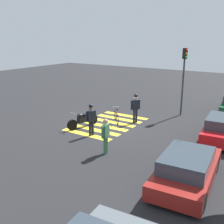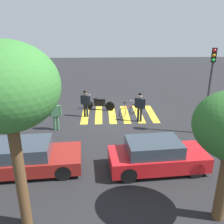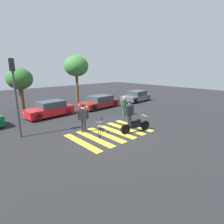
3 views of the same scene
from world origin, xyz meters
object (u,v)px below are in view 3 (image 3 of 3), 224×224
object	(u,v)px
officer_on_foot	(130,111)
car_maroon_wagon	(100,102)
car_red_convertible	(50,109)
officer_by_motorcycle	(83,116)
car_grey_coupe	(136,96)
police_motorcycle	(135,125)
leaning_bicycle	(101,129)
traffic_light_pole	(15,86)
pedestrian_bystander	(124,105)

from	to	relation	value
officer_on_foot	car_maroon_wagon	distance (m)	6.47
car_red_convertible	officer_by_motorcycle	bearing A→B (deg)	-91.31
car_maroon_wagon	car_red_convertible	bearing A→B (deg)	178.21
officer_by_motorcycle	car_grey_coupe	size ratio (longest dim) A/B	0.47
car_red_convertible	car_maroon_wagon	size ratio (longest dim) A/B	0.91
police_motorcycle	car_red_convertible	xyz separation A→B (m)	(-2.41, 7.56, 0.17)
leaning_bicycle	car_maroon_wagon	distance (m)	7.87
officer_by_motorcycle	car_grey_coupe	world-z (taller)	officer_by_motorcycle
leaning_bicycle	car_red_convertible	xyz separation A→B (m)	(-0.50, 6.34, 0.26)
police_motorcycle	car_grey_coupe	world-z (taller)	car_grey_coupe
officer_by_motorcycle	car_maroon_wagon	size ratio (longest dim) A/B	0.42
leaning_bicycle	officer_by_motorcycle	bearing A→B (deg)	120.60
police_motorcycle	traffic_light_pole	distance (m)	7.63
officer_by_motorcycle	traffic_light_pole	size ratio (longest dim) A/B	0.41
leaning_bicycle	car_grey_coupe	world-z (taller)	car_grey_coupe
car_maroon_wagon	traffic_light_pole	xyz separation A→B (m)	(-8.78, -3.22, 2.47)
traffic_light_pole	officer_by_motorcycle	bearing A→B (deg)	-30.13
car_maroon_wagon	officer_by_motorcycle	bearing A→B (deg)	-136.94
police_motorcycle	traffic_light_pole	bearing A→B (deg)	144.33
officer_by_motorcycle	traffic_light_pole	bearing A→B (deg)	149.87
pedestrian_bystander	traffic_light_pole	bearing A→B (deg)	174.21
car_red_convertible	car_maroon_wagon	world-z (taller)	car_red_convertible
officer_on_foot	car_grey_coupe	distance (m)	9.77
traffic_light_pole	officer_on_foot	bearing A→B (deg)	-23.35
car_red_convertible	traffic_light_pole	size ratio (longest dim) A/B	0.88
car_red_convertible	traffic_light_pole	bearing A→B (deg)	-135.23
officer_by_motorcycle	car_red_convertible	bearing A→B (deg)	88.69
pedestrian_bystander	officer_on_foot	bearing A→B (deg)	-127.62
car_maroon_wagon	leaning_bicycle	bearing A→B (deg)	-128.28
officer_on_foot	car_grey_coupe	xyz separation A→B (m)	(7.82, 5.84, -0.43)
car_maroon_wagon	car_grey_coupe	bearing A→B (deg)	-2.57
officer_by_motorcycle	pedestrian_bystander	xyz separation A→B (m)	(4.96, 1.07, -0.12)
officer_on_foot	car_grey_coupe	world-z (taller)	officer_on_foot
car_maroon_wagon	traffic_light_pole	size ratio (longest dim) A/B	0.97
leaning_bicycle	car_grey_coupe	size ratio (longest dim) A/B	0.32
police_motorcycle	officer_on_foot	xyz separation A→B (m)	(0.86, 1.29, 0.59)
leaning_bicycle	officer_on_foot	distance (m)	2.85
police_motorcycle	pedestrian_bystander	bearing A→B (deg)	53.94
leaning_bicycle	car_grey_coupe	xyz separation A→B (m)	(10.58, 5.92, 0.25)
car_grey_coupe	police_motorcycle	bearing A→B (deg)	-140.55
traffic_light_pole	pedestrian_bystander	bearing A→B (deg)	-5.79
car_grey_coupe	pedestrian_bystander	bearing A→B (deg)	-148.68
car_maroon_wagon	traffic_light_pole	bearing A→B (deg)	-159.87
leaning_bicycle	pedestrian_bystander	world-z (taller)	pedestrian_bystander
leaning_bicycle	traffic_light_pole	distance (m)	5.60
leaning_bicycle	car_grey_coupe	distance (m)	12.12
leaning_bicycle	officer_by_motorcycle	size ratio (longest dim) A/B	0.69
leaning_bicycle	traffic_light_pole	size ratio (longest dim) A/B	0.28
car_red_convertible	car_grey_coupe	bearing A→B (deg)	-2.19
officer_by_motorcycle	car_red_convertible	world-z (taller)	officer_by_motorcycle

